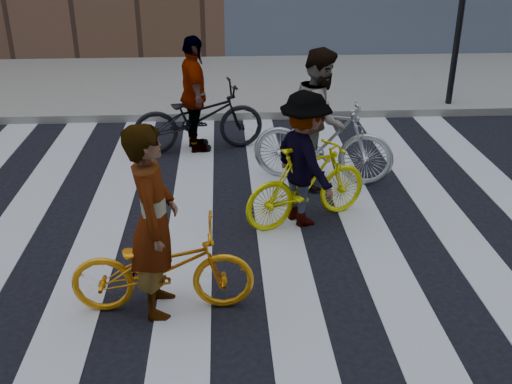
{
  "coord_description": "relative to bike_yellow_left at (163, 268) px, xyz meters",
  "views": [
    {
      "loc": [
        -0.12,
        -5.94,
        3.58
      ],
      "look_at": [
        0.25,
        0.3,
        0.67
      ],
      "focal_mm": 42.0,
      "sensor_mm": 36.0,
      "label": 1
    }
  ],
  "objects": [
    {
      "name": "ground",
      "position": [
        0.73,
        0.94,
        -0.47
      ],
      "size": [
        100.0,
        100.0,
        0.0
      ],
      "primitive_type": "plane",
      "color": "black",
      "rests_on": "ground"
    },
    {
      "name": "sidewalk_far",
      "position": [
        0.73,
        8.44,
        -0.39
      ],
      "size": [
        100.0,
        5.0,
        0.15
      ],
      "primitive_type": "cube",
      "color": "gray",
      "rests_on": "ground"
    },
    {
      "name": "zebra_crosswalk",
      "position": [
        0.73,
        0.94,
        -0.46
      ],
      "size": [
        8.25,
        10.0,
        0.01
      ],
      "color": "silver",
      "rests_on": "ground"
    },
    {
      "name": "bike_yellow_left",
      "position": [
        0.0,
        0.0,
        0.0
      ],
      "size": [
        1.78,
        0.62,
        0.93
      ],
      "primitive_type": "imported",
      "rotation": [
        0.0,
        0.0,
        1.57
      ],
      "color": "orange",
      "rests_on": "ground"
    },
    {
      "name": "bike_silver_mid",
      "position": [
        2.05,
        3.02,
        0.14
      ],
      "size": [
        2.11,
        1.13,
        1.22
      ],
      "primitive_type": "imported",
      "rotation": [
        0.0,
        0.0,
        1.28
      ],
      "color": "#B5B7BF",
      "rests_on": "ground"
    },
    {
      "name": "bike_yellow_right",
      "position": [
        1.65,
        1.76,
        0.06
      ],
      "size": [
        1.78,
        1.17,
        1.04
      ],
      "primitive_type": "imported",
      "rotation": [
        0.0,
        0.0,
        2.0
      ],
      "color": "yellow",
      "rests_on": "ground"
    },
    {
      "name": "bike_dark_rear",
      "position": [
        0.22,
        4.41,
        0.1
      ],
      "size": [
        2.24,
        1.13,
        1.12
      ],
      "primitive_type": "imported",
      "rotation": [
        0.0,
        0.0,
        1.76
      ],
      "color": "black",
      "rests_on": "ground"
    },
    {
      "name": "rider_left",
      "position": [
        -0.05,
        -0.0,
        0.5
      ],
      "size": [
        0.46,
        0.71,
        1.93
      ],
      "primitive_type": "imported",
      "rotation": [
        0.0,
        0.0,
        1.57
      ],
      "color": "slate",
      "rests_on": "ground"
    },
    {
      "name": "rider_mid",
      "position": [
        2.0,
        3.02,
        0.51
      ],
      "size": [
        0.98,
        1.12,
        1.96
      ],
      "primitive_type": "imported",
      "rotation": [
        0.0,
        0.0,
        1.28
      ],
      "color": "slate",
      "rests_on": "ground"
    },
    {
      "name": "rider_right",
      "position": [
        1.6,
        1.76,
        0.39
      ],
      "size": [
        1.04,
        1.27,
        1.71
      ],
      "primitive_type": "imported",
      "rotation": [
        0.0,
        0.0,
        2.0
      ],
      "color": "slate",
      "rests_on": "ground"
    },
    {
      "name": "rider_rear",
      "position": [
        0.17,
        4.41,
        0.48
      ],
      "size": [
        0.66,
        1.17,
        1.88
      ],
      "primitive_type": "imported",
      "rotation": [
        0.0,
        0.0,
        1.76
      ],
      "color": "slate",
      "rests_on": "ground"
    }
  ]
}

